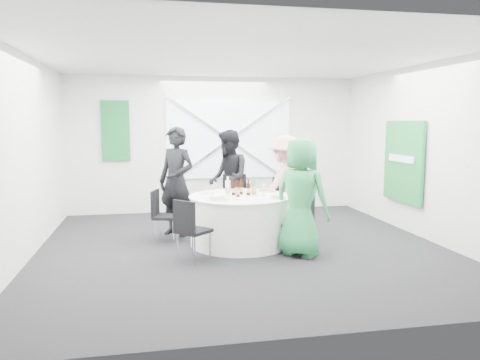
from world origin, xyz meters
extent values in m
plane|color=black|center=(0.00, 0.00, 0.00)|extent=(6.00, 6.00, 0.00)
plane|color=silver|center=(0.00, 0.00, 2.80)|extent=(6.00, 6.00, 0.00)
plane|color=silver|center=(0.00, 3.00, 1.40)|extent=(6.00, 0.00, 6.00)
plane|color=silver|center=(0.00, -3.00, 1.40)|extent=(6.00, 0.00, 6.00)
plane|color=silver|center=(-3.00, 0.00, 1.40)|extent=(0.00, 6.00, 6.00)
plane|color=silver|center=(3.00, 0.00, 1.40)|extent=(0.00, 6.00, 6.00)
cube|color=silver|center=(0.30, 2.96, 1.50)|extent=(2.60, 0.03, 1.60)
cube|color=silver|center=(0.30, 2.92, 1.50)|extent=(2.63, 0.05, 1.84)
cube|color=silver|center=(0.30, 2.92, 1.50)|extent=(2.63, 0.05, 1.84)
cube|color=#146629|center=(-2.00, 2.95, 1.70)|extent=(0.55, 0.04, 1.20)
cube|color=#178132|center=(2.94, 0.60, 1.20)|extent=(0.05, 1.20, 1.40)
cylinder|color=white|center=(0.00, 0.20, 0.37)|extent=(1.52, 1.52, 0.74)
cylinder|color=white|center=(0.00, 0.20, 0.75)|extent=(1.56, 1.56, 0.02)
cube|color=black|center=(0.10, 1.13, 0.47)|extent=(0.48, 0.48, 0.05)
cube|color=black|center=(0.12, 1.34, 0.73)|extent=(0.42, 0.09, 0.47)
cylinder|color=silver|center=(0.29, 1.29, 0.22)|extent=(0.02, 0.02, 0.45)
cylinder|color=silver|center=(-0.06, 1.33, 0.22)|extent=(0.02, 0.02, 0.45)
cylinder|color=silver|center=(0.26, 0.94, 0.22)|extent=(0.02, 0.02, 0.45)
cylinder|color=silver|center=(-0.09, 0.98, 0.22)|extent=(0.02, 0.02, 0.45)
cube|color=black|center=(-1.11, 0.56, 0.40)|extent=(0.47, 0.47, 0.04)
cube|color=black|center=(-1.28, 0.62, 0.62)|extent=(0.14, 0.35, 0.40)
cylinder|color=silver|center=(-1.21, 0.75, 0.19)|extent=(0.02, 0.02, 0.38)
cylinder|color=silver|center=(-1.30, 0.46, 0.19)|extent=(0.02, 0.02, 0.38)
cylinder|color=silver|center=(-0.92, 0.66, 0.19)|extent=(0.02, 0.02, 0.38)
cylinder|color=silver|center=(-1.01, 0.37, 0.19)|extent=(0.02, 0.02, 0.38)
cube|color=black|center=(0.76, 0.86, 0.45)|extent=(0.59, 0.59, 0.05)
cube|color=black|center=(0.91, 0.99, 0.70)|extent=(0.29, 0.33, 0.45)
cylinder|color=silver|center=(1.00, 0.85, 0.21)|extent=(0.02, 0.02, 0.43)
cylinder|color=silver|center=(0.77, 1.10, 0.21)|extent=(0.02, 0.02, 0.43)
cylinder|color=silver|center=(0.74, 0.63, 0.21)|extent=(0.02, 0.02, 0.43)
cylinder|color=silver|center=(0.52, 0.88, 0.21)|extent=(0.02, 0.02, 0.43)
cube|color=black|center=(0.75, -0.36, 0.40)|extent=(0.52, 0.52, 0.04)
cube|color=black|center=(0.89, -0.47, 0.62)|extent=(0.24, 0.30, 0.40)
cylinder|color=silver|center=(0.78, -0.57, 0.19)|extent=(0.02, 0.02, 0.38)
cylinder|color=silver|center=(0.96, -0.33, 0.19)|extent=(0.02, 0.02, 0.38)
cylinder|color=silver|center=(0.54, -0.39, 0.19)|extent=(0.02, 0.02, 0.38)
cylinder|color=silver|center=(0.72, -0.15, 0.19)|extent=(0.02, 0.02, 0.38)
cube|color=black|center=(-0.78, -0.54, 0.42)|extent=(0.55, 0.55, 0.05)
cube|color=black|center=(-0.92, -0.67, 0.65)|extent=(0.28, 0.29, 0.42)
cylinder|color=silver|center=(-1.01, -0.53, 0.20)|extent=(0.02, 0.02, 0.40)
cylinder|color=silver|center=(-0.79, -0.76, 0.20)|extent=(0.02, 0.02, 0.40)
cylinder|color=silver|center=(-0.78, -0.32, 0.20)|extent=(0.02, 0.02, 0.40)
cylinder|color=silver|center=(-0.56, -0.55, 0.20)|extent=(0.02, 0.02, 0.40)
imported|color=black|center=(-0.92, 0.98, 0.90)|extent=(0.78, 0.75, 1.80)
imported|color=black|center=(0.02, 1.38, 0.87)|extent=(0.48, 0.86, 1.75)
imported|color=pink|center=(0.87, 0.70, 0.83)|extent=(1.18, 0.97, 1.66)
imported|color=green|center=(0.72, -0.56, 0.84)|extent=(0.95, 0.96, 1.67)
cylinder|color=silver|center=(0.00, 0.73, 0.77)|extent=(0.26, 0.26, 0.01)
cylinder|color=silver|center=(-0.48, 0.48, 0.77)|extent=(0.27, 0.27, 0.01)
cylinder|color=silver|center=(0.47, 0.55, 0.77)|extent=(0.27, 0.27, 0.01)
cylinder|color=#879851|center=(0.47, 0.55, 0.79)|extent=(0.17, 0.17, 0.02)
cylinder|color=silver|center=(0.50, -0.14, 0.77)|extent=(0.26, 0.26, 0.01)
cylinder|color=#879851|center=(0.50, -0.14, 0.79)|extent=(0.17, 0.17, 0.02)
cylinder|color=silver|center=(-0.41, -0.16, 0.77)|extent=(0.28, 0.28, 0.01)
cube|color=white|center=(-0.41, -0.16, 0.80)|extent=(0.22, 0.17, 0.05)
cylinder|color=#3A180A|center=(-0.09, 0.27, 0.85)|extent=(0.06, 0.06, 0.18)
cylinder|color=#3A180A|center=(-0.09, 0.27, 0.97)|extent=(0.02, 0.02, 0.06)
cylinder|color=tan|center=(-0.09, 0.27, 0.83)|extent=(0.06, 0.06, 0.06)
cylinder|color=#3A180A|center=(0.04, 0.33, 0.85)|extent=(0.06, 0.06, 0.19)
cylinder|color=#3A180A|center=(0.04, 0.33, 0.98)|extent=(0.02, 0.02, 0.06)
cylinder|color=tan|center=(0.04, 0.33, 0.83)|extent=(0.06, 0.06, 0.07)
cylinder|color=#3A180A|center=(0.13, 0.22, 0.85)|extent=(0.06, 0.06, 0.19)
cylinder|color=#3A180A|center=(0.13, 0.22, 0.98)|extent=(0.02, 0.02, 0.06)
cylinder|color=tan|center=(0.13, 0.22, 0.83)|extent=(0.06, 0.06, 0.07)
cylinder|color=#3A180A|center=(-0.06, 0.07, 0.86)|extent=(0.06, 0.06, 0.20)
cylinder|color=#3A180A|center=(-0.06, 0.07, 0.99)|extent=(0.02, 0.02, 0.06)
cylinder|color=tan|center=(-0.06, 0.07, 0.84)|extent=(0.06, 0.06, 0.07)
cylinder|color=green|center=(0.23, 0.27, 0.87)|extent=(0.08, 0.08, 0.23)
cylinder|color=green|center=(0.23, 0.27, 1.02)|extent=(0.03, 0.03, 0.06)
cylinder|color=tan|center=(0.23, 0.27, 0.85)|extent=(0.08, 0.08, 0.08)
cylinder|color=white|center=(-0.19, 0.17, 0.88)|extent=(0.08, 0.08, 0.24)
cylinder|color=white|center=(-0.19, 0.17, 1.03)|extent=(0.03, 0.03, 0.06)
cylinder|color=tan|center=(-0.19, 0.17, 0.86)|extent=(0.08, 0.08, 0.08)
cylinder|color=white|center=(0.22, 0.50, 0.76)|extent=(0.06, 0.06, 0.00)
cylinder|color=white|center=(0.22, 0.50, 0.81)|extent=(0.01, 0.01, 0.10)
cone|color=white|center=(0.22, 0.50, 0.89)|extent=(0.07, 0.07, 0.08)
cylinder|color=white|center=(-0.24, -0.13, 0.76)|extent=(0.06, 0.06, 0.00)
cylinder|color=white|center=(-0.24, -0.13, 0.81)|extent=(0.01, 0.01, 0.10)
cone|color=white|center=(-0.24, -0.13, 0.89)|extent=(0.07, 0.07, 0.08)
cylinder|color=white|center=(-0.41, 0.24, 0.76)|extent=(0.06, 0.06, 0.00)
cylinder|color=white|center=(-0.41, 0.24, 0.81)|extent=(0.01, 0.01, 0.10)
cone|color=white|center=(-0.41, 0.24, 0.89)|extent=(0.07, 0.07, 0.08)
cylinder|color=white|center=(-0.42, 0.14, 0.76)|extent=(0.06, 0.06, 0.00)
cylinder|color=white|center=(-0.42, 0.14, 0.81)|extent=(0.01, 0.01, 0.10)
cone|color=white|center=(-0.42, 0.14, 0.89)|extent=(0.07, 0.07, 0.08)
cylinder|color=white|center=(-0.11, -0.14, 0.76)|extent=(0.06, 0.06, 0.00)
cylinder|color=white|center=(-0.11, -0.14, 0.81)|extent=(0.01, 0.01, 0.10)
cone|color=white|center=(-0.11, -0.14, 0.89)|extent=(0.07, 0.07, 0.08)
cylinder|color=white|center=(0.36, 0.15, 0.76)|extent=(0.06, 0.06, 0.00)
cylinder|color=white|center=(0.36, 0.15, 0.81)|extent=(0.01, 0.01, 0.10)
cone|color=white|center=(0.36, 0.15, 0.89)|extent=(0.07, 0.07, 0.08)
cube|color=silver|center=(-0.53, -0.02, 0.76)|extent=(0.11, 0.13, 0.01)
cube|color=silver|center=(-0.30, -0.29, 0.76)|extent=(0.11, 0.12, 0.01)
cube|color=silver|center=(0.12, 0.76, 0.76)|extent=(0.15, 0.03, 0.01)
cube|color=silver|center=(-0.18, 0.75, 0.76)|extent=(0.15, 0.02, 0.01)
cube|color=silver|center=(-0.42, 0.59, 0.76)|extent=(0.08, 0.14, 0.01)
cube|color=silver|center=(-0.57, 0.27, 0.76)|extent=(0.07, 0.14, 0.01)
camera|label=1|loc=(-1.35, -6.73, 1.89)|focal=35.00mm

